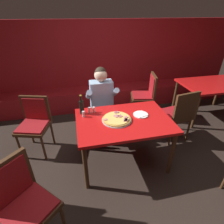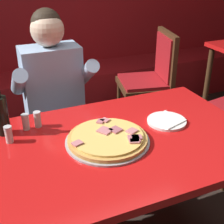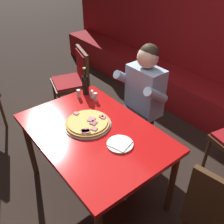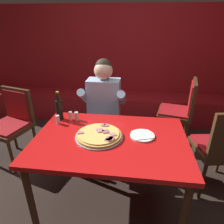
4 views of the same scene
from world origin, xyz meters
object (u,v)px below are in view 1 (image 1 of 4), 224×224
dining_chair_far_left (35,121)px  shaker_oregano (94,110)px  beer_bottle (82,107)px  plate_white_paper (141,114)px  pizza (117,119)px  shaker_red_pepper_flakes (84,114)px  dining_chair_side_aisle (21,200)px  shaker_black_pepper (90,110)px  dining_chair_by_booth (146,93)px  background_dining_table (212,87)px  diner_seated_blue_shirt (102,102)px  main_dining_table (124,124)px  dining_chair_near_left (179,112)px

dining_chair_far_left → shaker_oregano: bearing=-17.7°
beer_bottle → plate_white_paper: bearing=-15.4°
pizza → shaker_red_pepper_flakes: size_ratio=4.74×
dining_chair_side_aisle → dining_chair_far_left: bearing=94.1°
beer_bottle → shaker_black_pepper: beer_bottle is taller
dining_chair_side_aisle → dining_chair_far_left: (-0.10, 1.40, -0.02)m
dining_chair_by_booth → background_dining_table: bearing=-10.1°
shaker_black_pepper → dining_chair_side_aisle: size_ratio=0.09×
shaker_red_pepper_flakes → diner_seated_blue_shirt: bearing=54.9°
main_dining_table → diner_seated_blue_shirt: diner_seated_blue_shirt is taller
dining_chair_near_left → background_dining_table: dining_chair_near_left is taller
diner_seated_blue_shirt → main_dining_table: bearing=-75.3°
dining_chair_by_booth → shaker_black_pepper: bearing=-145.2°
dining_chair_near_left → dining_chair_by_booth: (-0.24, 0.86, 0.00)m
diner_seated_blue_shirt → dining_chair_side_aisle: 1.82m
shaker_black_pepper → shaker_oregano: bearing=3.6°
shaker_black_pepper → dining_chair_far_left: dining_chair_far_left is taller
shaker_oregano → background_dining_table: (2.54, 0.63, -0.12)m
shaker_red_pepper_flakes → main_dining_table: bearing=-19.7°
shaker_oregano → dining_chair_by_booth: bearing=36.0°
diner_seated_blue_shirt → dining_chair_far_left: 1.13m
diner_seated_blue_shirt → dining_chair_near_left: (1.24, -0.39, -0.14)m
dining_chair_far_left → dining_chair_by_booth: bearing=15.3°
shaker_black_pepper → dining_chair_far_left: bearing=160.9°
shaker_oregano → dining_chair_far_left: size_ratio=0.09×
pizza → dining_chair_side_aisle: dining_chair_side_aisle is taller
main_dining_table → shaker_oregano: size_ratio=15.01×
pizza → shaker_red_pepper_flakes: 0.47m
dining_chair_side_aisle → shaker_oregano: bearing=53.6°
main_dining_table → beer_bottle: 0.64m
diner_seated_blue_shirt → dining_chair_far_left: size_ratio=1.39×
beer_bottle → diner_seated_blue_shirt: diner_seated_blue_shirt is taller
plate_white_paper → shaker_oregano: (-0.64, 0.23, 0.03)m
dining_chair_side_aisle → diner_seated_blue_shirt: bearing=56.2°
shaker_red_pepper_flakes → pizza: bearing=-23.1°
plate_white_paper → shaker_oregano: 0.68m
diner_seated_blue_shirt → background_dining_table: (2.34, 0.23, -0.03)m
shaker_oregano → dining_chair_far_left: bearing=162.3°
shaker_black_pepper → dining_chair_by_booth: (1.25, 0.87, -0.23)m
plate_white_paper → beer_bottle: bearing=164.6°
plate_white_paper → pizza: bearing=-171.5°
main_dining_table → diner_seated_blue_shirt: bearing=104.7°
dining_chair_near_left → dining_chair_far_left: size_ratio=1.05×
pizza → shaker_red_pepper_flakes: (-0.43, 0.18, 0.02)m
dining_chair_far_left → background_dining_table: (3.45, 0.34, 0.13)m
plate_white_paper → dining_chair_far_left: bearing=161.6°
shaker_oregano → dining_chair_by_booth: (1.19, 0.87, -0.23)m
dining_chair_side_aisle → background_dining_table: 3.78m
dining_chair_by_booth → dining_chair_side_aisle: bearing=-135.5°
beer_bottle → dining_chair_far_left: beer_bottle is taller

